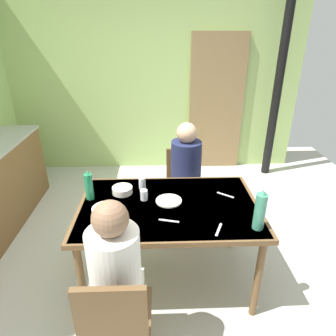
{
  "coord_description": "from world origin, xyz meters",
  "views": [
    {
      "loc": [
        0.09,
        -2.15,
        2.02
      ],
      "look_at": [
        0.17,
        -0.01,
        1.01
      ],
      "focal_mm": 31.71,
      "sensor_mm": 36.0,
      "label": 1
    }
  ],
  "objects_px": {
    "water_bottle_green_near": "(89,186)",
    "water_bottle_green_far": "(260,211)",
    "chair_far_diner": "(184,184)",
    "person_far_diner": "(186,166)",
    "chair_near_diner": "(116,321)",
    "person_near_diner": "(115,266)",
    "dining_table": "(169,212)",
    "serving_bowl_center": "(122,190)"
  },
  "relations": [
    {
      "from": "water_bottle_green_near",
      "to": "water_bottle_green_far",
      "type": "relative_size",
      "value": 0.84
    },
    {
      "from": "chair_far_diner",
      "to": "person_far_diner",
      "type": "height_order",
      "value": "person_far_diner"
    },
    {
      "from": "chair_near_diner",
      "to": "water_bottle_green_near",
      "type": "bearing_deg",
      "value": 107.92
    },
    {
      "from": "chair_near_diner",
      "to": "chair_far_diner",
      "type": "distance_m",
      "value": 1.73
    },
    {
      "from": "person_near_diner",
      "to": "water_bottle_green_far",
      "type": "distance_m",
      "value": 1.02
    },
    {
      "from": "chair_far_diner",
      "to": "water_bottle_green_near",
      "type": "height_order",
      "value": "water_bottle_green_near"
    },
    {
      "from": "dining_table",
      "to": "serving_bowl_center",
      "type": "distance_m",
      "value": 0.44
    },
    {
      "from": "water_bottle_green_near",
      "to": "water_bottle_green_far",
      "type": "xyz_separation_m",
      "value": [
        1.25,
        -0.44,
        0.02
      ]
    },
    {
      "from": "person_near_diner",
      "to": "water_bottle_green_near",
      "type": "xyz_separation_m",
      "value": [
        -0.3,
        0.8,
        0.1
      ]
    },
    {
      "from": "chair_near_diner",
      "to": "water_bottle_green_far",
      "type": "xyz_separation_m",
      "value": [
        0.94,
        0.5,
        0.41
      ]
    },
    {
      "from": "person_far_diner",
      "to": "person_near_diner",
      "type": "bearing_deg",
      "value": 68.72
    },
    {
      "from": "water_bottle_green_near",
      "to": "serving_bowl_center",
      "type": "relative_size",
      "value": 1.51
    },
    {
      "from": "chair_near_diner",
      "to": "person_far_diner",
      "type": "relative_size",
      "value": 1.13
    },
    {
      "from": "dining_table",
      "to": "person_far_diner",
      "type": "xyz_separation_m",
      "value": [
        0.2,
        0.69,
        0.09
      ]
    },
    {
      "from": "dining_table",
      "to": "person_far_diner",
      "type": "relative_size",
      "value": 1.85
    },
    {
      "from": "chair_near_diner",
      "to": "person_near_diner",
      "type": "bearing_deg",
      "value": 90.0
    },
    {
      "from": "chair_near_diner",
      "to": "serving_bowl_center",
      "type": "relative_size",
      "value": 5.12
    },
    {
      "from": "dining_table",
      "to": "water_bottle_green_near",
      "type": "relative_size",
      "value": 5.55
    },
    {
      "from": "chair_far_diner",
      "to": "chair_near_diner",
      "type": "bearing_deg",
      "value": 72.01
    },
    {
      "from": "dining_table",
      "to": "chair_near_diner",
      "type": "bearing_deg",
      "value": -112.08
    },
    {
      "from": "dining_table",
      "to": "chair_near_diner",
      "type": "xyz_separation_m",
      "value": [
        -0.33,
        -0.82,
        -0.19
      ]
    },
    {
      "from": "serving_bowl_center",
      "to": "dining_table",
      "type": "bearing_deg",
      "value": -27.57
    },
    {
      "from": "person_near_diner",
      "to": "serving_bowl_center",
      "type": "distance_m",
      "value": 0.89
    },
    {
      "from": "dining_table",
      "to": "water_bottle_green_far",
      "type": "distance_m",
      "value": 0.72
    },
    {
      "from": "chair_far_diner",
      "to": "water_bottle_green_far",
      "type": "height_order",
      "value": "water_bottle_green_far"
    },
    {
      "from": "water_bottle_green_near",
      "to": "serving_bowl_center",
      "type": "bearing_deg",
      "value": 18.07
    },
    {
      "from": "chair_far_diner",
      "to": "person_far_diner",
      "type": "bearing_deg",
      "value": 90.0
    },
    {
      "from": "person_near_diner",
      "to": "water_bottle_green_near",
      "type": "relative_size",
      "value": 3.01
    },
    {
      "from": "water_bottle_green_near",
      "to": "water_bottle_green_far",
      "type": "height_order",
      "value": "water_bottle_green_far"
    },
    {
      "from": "water_bottle_green_far",
      "to": "serving_bowl_center",
      "type": "height_order",
      "value": "water_bottle_green_far"
    },
    {
      "from": "chair_near_diner",
      "to": "water_bottle_green_far",
      "type": "distance_m",
      "value": 1.14
    },
    {
      "from": "person_near_diner",
      "to": "serving_bowl_center",
      "type": "xyz_separation_m",
      "value": [
        -0.05,
        0.89,
        0.01
      ]
    },
    {
      "from": "chair_near_diner",
      "to": "person_far_diner",
      "type": "bearing_deg",
      "value": 70.5
    },
    {
      "from": "chair_near_diner",
      "to": "person_far_diner",
      "type": "xyz_separation_m",
      "value": [
        0.53,
        1.51,
        0.28
      ]
    },
    {
      "from": "chair_far_diner",
      "to": "water_bottle_green_far",
      "type": "distance_m",
      "value": 1.28
    },
    {
      "from": "chair_far_diner",
      "to": "person_near_diner",
      "type": "bearing_deg",
      "value": 70.5
    },
    {
      "from": "dining_table",
      "to": "water_bottle_green_far",
      "type": "bearing_deg",
      "value": -28.14
    },
    {
      "from": "person_far_diner",
      "to": "water_bottle_green_far",
      "type": "height_order",
      "value": "person_far_diner"
    },
    {
      "from": "chair_far_diner",
      "to": "person_far_diner",
      "type": "relative_size",
      "value": 1.13
    },
    {
      "from": "chair_far_diner",
      "to": "person_far_diner",
      "type": "xyz_separation_m",
      "value": [
        -0.0,
        -0.14,
        0.28
      ]
    },
    {
      "from": "person_near_diner",
      "to": "person_far_diner",
      "type": "bearing_deg",
      "value": 68.72
    },
    {
      "from": "water_bottle_green_near",
      "to": "person_far_diner",
      "type": "bearing_deg",
      "value": 34.13
    }
  ]
}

